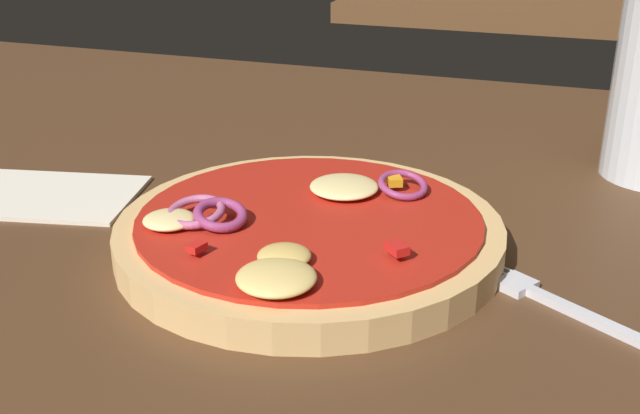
% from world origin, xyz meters
% --- Properties ---
extents(dining_table, '(1.35, 0.99, 0.04)m').
position_xyz_m(dining_table, '(0.00, 0.00, 0.02)').
color(dining_table, '#4C301C').
rests_on(dining_table, ground).
extents(pizza, '(0.24, 0.24, 0.04)m').
position_xyz_m(pizza, '(-0.01, 0.03, 0.05)').
color(pizza, tan).
rests_on(pizza, dining_table).
extents(fork, '(0.17, 0.11, 0.01)m').
position_xyz_m(fork, '(0.16, -0.00, 0.04)').
color(fork, silver).
rests_on(fork, dining_table).
extents(napkin, '(0.16, 0.11, 0.00)m').
position_xyz_m(napkin, '(-0.22, 0.04, 0.04)').
color(napkin, silver).
rests_on(napkin, dining_table).
extents(background_table, '(0.87, 0.53, 0.04)m').
position_xyz_m(background_table, '(0.13, 1.23, 0.02)').
color(background_table, brown).
rests_on(background_table, ground).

